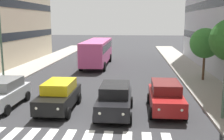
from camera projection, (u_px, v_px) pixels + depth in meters
car_0 at (166, 96)px, 15.92m from camera, size 2.02×4.44×1.72m
car_1 at (115, 99)px, 15.35m from camera, size 2.02×4.44×1.72m
car_2 at (59, 95)px, 16.12m from camera, size 2.02×4.44×1.72m
car_3 at (3, 93)px, 16.64m from camera, size 2.02×4.44×1.72m
bus_behind_traffic at (97, 50)px, 31.99m from camera, size 2.78×10.50×3.00m
street_lamp_left at (217, 29)px, 13.63m from camera, size 3.52×0.28×7.67m
street_lamp_right at (6, 28)px, 21.34m from camera, size 3.01×0.28×7.42m
street_tree_2 at (205, 43)px, 23.24m from camera, size 2.59×2.59×4.52m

